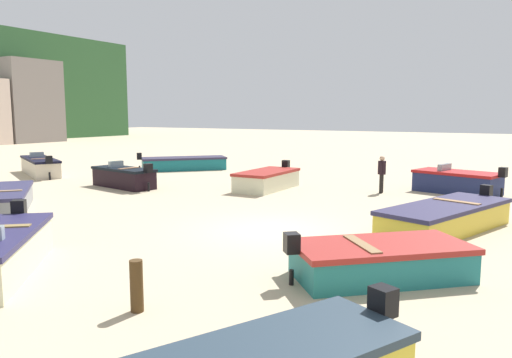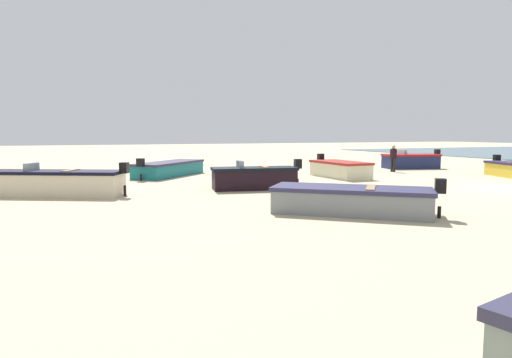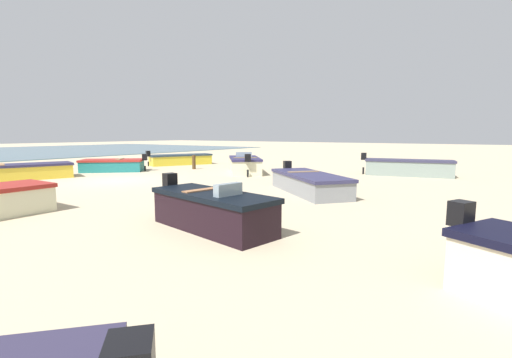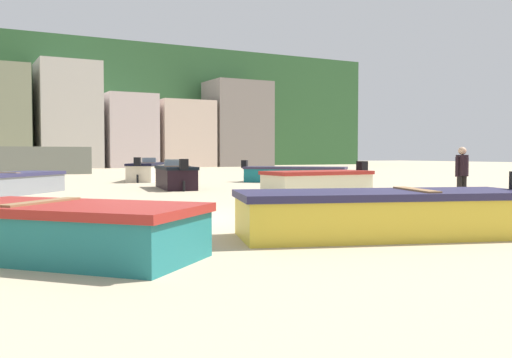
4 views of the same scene
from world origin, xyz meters
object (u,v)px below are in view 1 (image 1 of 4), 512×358
boat_yellow_6 (446,217)px  beach_walker_distant (382,171)px  boat_teal_0 (184,163)px  boat_teal_2 (380,260)px  boat_navy_1 (457,182)px  boat_black_5 (124,177)px  boat_cream_8 (40,166)px  boat_grey_10 (4,200)px  mooring_post_near_water (137,286)px  boat_cream_9 (267,180)px

boat_yellow_6 → beach_walker_distant: 6.97m
boat_teal_0 → boat_teal_2: bearing=2.5°
boat_navy_1 → boat_black_5: boat_navy_1 is taller
boat_yellow_6 → boat_cream_8: 22.26m
boat_teal_0 → boat_yellow_6: bearing=15.6°
boat_grey_10 → mooring_post_near_water: (-4.30, -10.45, 0.07)m
boat_yellow_6 → boat_cream_8: (2.63, 22.11, 0.08)m
boat_navy_1 → mooring_post_near_water: boat_navy_1 is taller
boat_navy_1 → boat_cream_8: 21.88m
boat_grey_10 → mooring_post_near_water: size_ratio=4.89×
boat_black_5 → boat_cream_8: 7.68m
mooring_post_near_water → beach_walker_distant: (14.97, 0.04, 0.49)m
boat_grey_10 → beach_walker_distant: bearing=-4.6°
boat_black_5 → beach_walker_distant: bearing=-57.3°
mooring_post_near_water → boat_grey_10: bearing=67.6°
boat_yellow_6 → boat_cream_8: bearing=11.5°
mooring_post_near_water → boat_teal_2: bearing=-39.1°
boat_yellow_6 → boat_grey_10: boat_yellow_6 is taller
boat_teal_2 → boat_cream_9: size_ratio=0.99×
boat_grey_10 → boat_cream_9: bearing=8.1°
mooring_post_near_water → beach_walker_distant: 14.98m
boat_cream_9 → boat_grey_10: size_ratio=0.87×
boat_teal_2 → boat_black_5: (6.69, 14.05, 0.09)m
boat_navy_1 → boat_grey_10: bearing=148.5°
boat_teal_2 → boat_grey_10: (0.43, 13.60, 0.01)m
boat_black_5 → beach_walker_distant: size_ratio=2.39×
boat_teal_0 → boat_cream_9: bearing=15.6°
boat_grey_10 → beach_walker_distant: 14.92m
boat_teal_2 → beach_walker_distant: beach_walker_distant is taller
boat_teal_0 → boat_cream_8: 8.11m
boat_navy_1 → boat_teal_2: bearing=-162.9°
boat_navy_1 → boat_yellow_6: 7.63m
boat_grey_10 → mooring_post_near_water: 11.30m
boat_navy_1 → boat_black_5: bearing=129.4°
boat_teal_2 → boat_black_5: 15.56m
mooring_post_near_water → beach_walker_distant: bearing=0.1°
boat_black_5 → boat_teal_2: bearing=-104.9°
boat_teal_0 → mooring_post_near_water: boat_teal_0 is taller
boat_yellow_6 → boat_black_5: bearing=12.3°
boat_navy_1 → beach_walker_distant: 3.32m
boat_teal_0 → boat_cream_9: boat_cream_9 is taller
mooring_post_near_water → boat_yellow_6: bearing=-21.7°
mooring_post_near_water → boat_cream_9: bearing=19.9°
boat_navy_1 → mooring_post_near_water: (-16.64, 2.80, -0.03)m
boat_teal_2 → boat_navy_1: bearing=138.9°
boat_cream_8 → boat_grey_10: 10.92m
boat_teal_2 → boat_teal_0: bearing=-173.1°
boat_cream_9 → boat_grey_10: (-9.12, 5.61, -0.04)m
boat_black_5 → boat_cream_9: 6.70m
boat_cream_8 → beach_walker_distant: beach_walker_distant is taller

